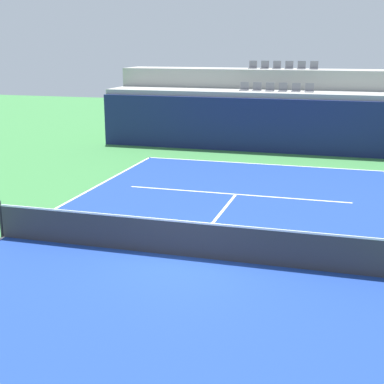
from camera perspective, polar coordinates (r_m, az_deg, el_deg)
ground_plane at (r=14.49m, az=-0.65°, el=-6.68°), size 80.00×80.00×0.00m
court_surface at (r=14.49m, az=-0.65°, el=-6.66°), size 11.00×24.00×0.01m
baseline_far at (r=25.70m, az=7.07°, el=2.89°), size 11.00×0.10×0.00m
sideline_left at (r=16.79m, az=-18.81°, el=-4.38°), size 0.10×24.00×0.00m
service_line_far at (r=20.39m, az=4.55°, el=-0.24°), size 8.26×0.10×0.00m
centre_service_line at (r=17.39m, az=2.40°, el=-2.90°), size 0.10×6.40×0.00m
back_wall at (r=28.38m, az=8.14°, el=6.75°), size 18.17×0.30×2.72m
stands_tier_lower at (r=29.68m, az=8.53°, el=7.35°), size 18.17×2.40×2.98m
stands_tier_upper at (r=31.99m, az=9.17°, el=8.81°), size 18.17×2.40×4.02m
seating_row_lower at (r=29.61m, az=8.68°, el=10.47°), size 3.83×0.44×0.44m
seating_row_upper at (r=31.93m, az=9.35°, el=12.63°), size 3.83×0.44×0.44m
tennis_net at (r=14.31m, az=-0.66°, el=-4.79°), size 11.08×0.08×1.07m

